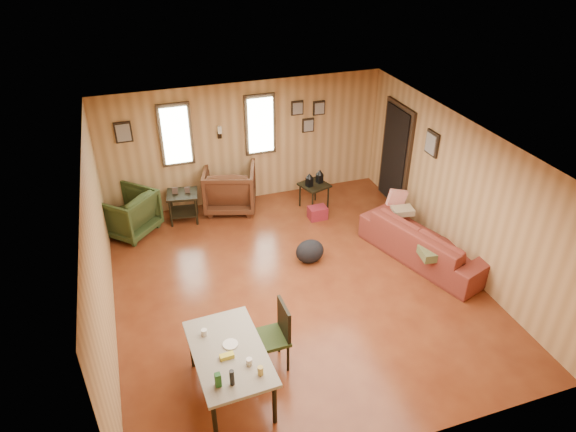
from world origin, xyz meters
name	(u,v)px	position (x,y,z in m)	size (l,w,h in m)	color
room	(301,209)	(0.17, 0.27, 1.21)	(5.54, 6.04, 2.44)	brown
sofa	(427,236)	(2.31, 0.01, 0.45)	(2.29, 0.67, 0.90)	maroon
recliner_brown	(230,186)	(-0.42, 2.70, 0.49)	(0.95, 0.89, 0.98)	#482615
recliner_green	(127,211)	(-2.37, 2.42, 0.45)	(0.87, 0.81, 0.89)	#2D3C1B
end_table	(183,202)	(-1.36, 2.53, 0.40)	(0.63, 0.59, 0.71)	black
side_table	(314,183)	(1.14, 2.20, 0.53)	(0.62, 0.62, 0.79)	black
cooler	(318,213)	(1.06, 1.78, 0.12)	(0.35, 0.25, 0.24)	maroon
backpack	(310,251)	(0.42, 0.52, 0.21)	(0.58, 0.52, 0.41)	black
sofa_pillows	(416,227)	(2.21, 0.23, 0.51)	(0.64, 1.87, 0.38)	#515730
dining_table	(229,356)	(-1.44, -1.72, 0.64)	(0.89, 1.41, 0.90)	gray
dining_chair	(276,332)	(-0.78, -1.43, 0.53)	(0.44, 0.44, 0.95)	#2D3C1B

